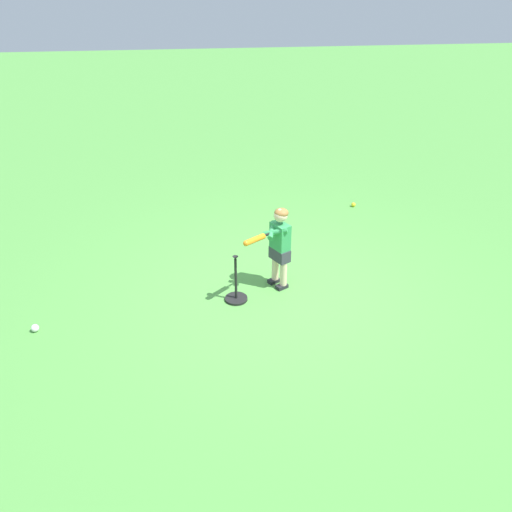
# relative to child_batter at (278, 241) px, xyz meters

# --- Properties ---
(ground_plane) EXTENTS (40.00, 40.00, 0.00)m
(ground_plane) POSITION_rel_child_batter_xyz_m (-0.23, -0.07, -0.65)
(ground_plane) COLOR #519942
(child_batter) EXTENTS (0.62, 0.63, 1.08)m
(child_batter) POSITION_rel_child_batter_xyz_m (0.00, 0.00, 0.00)
(child_batter) COLOR #232328
(child_batter) RESTS_ON ground
(play_ball_far_right) EXTENTS (0.07, 0.07, 0.07)m
(play_ball_far_right) POSITION_rel_child_batter_xyz_m (2.29, -1.66, -0.61)
(play_ball_far_right) COLOR yellow
(play_ball_far_right) RESTS_ON ground
(play_ball_far_left) EXTENTS (0.09, 0.09, 0.09)m
(play_ball_far_left) POSITION_rel_child_batter_xyz_m (-0.62, 2.88, -0.61)
(play_ball_far_left) COLOR white
(play_ball_far_left) RESTS_ON ground
(batting_tee) EXTENTS (0.28, 0.28, 0.62)m
(batting_tee) POSITION_rel_child_batter_xyz_m (-0.26, 0.56, -0.55)
(batting_tee) COLOR black
(batting_tee) RESTS_ON ground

